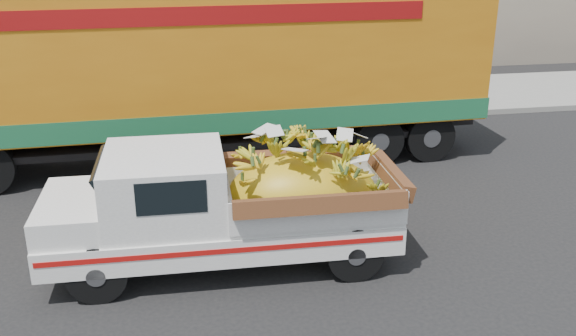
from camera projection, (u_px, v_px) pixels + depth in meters
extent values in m
plane|color=black|center=(131.00, 276.00, 9.65)|extent=(100.00, 100.00, 0.00)
cube|color=gray|center=(145.00, 129.00, 16.36)|extent=(60.00, 0.25, 0.15)
cube|color=gray|center=(147.00, 107.00, 18.30)|extent=(60.00, 4.00, 0.14)
cylinder|color=black|center=(97.00, 274.00, 8.87)|extent=(0.85, 0.26, 0.85)
cylinder|color=black|center=(108.00, 223.00, 10.38)|extent=(0.85, 0.26, 0.85)
cylinder|color=black|center=(355.00, 253.00, 9.43)|extent=(0.85, 0.26, 0.85)
cylinder|color=black|center=(330.00, 208.00, 10.93)|extent=(0.85, 0.26, 0.85)
cube|color=white|center=(222.00, 226.00, 9.82)|extent=(5.28, 1.99, 0.44)
cube|color=#A50F0C|center=(226.00, 251.00, 8.92)|extent=(5.14, 0.10, 0.08)
cube|color=silver|center=(47.00, 246.00, 9.48)|extent=(0.14, 1.86, 0.16)
cube|color=white|center=(73.00, 211.00, 9.35)|extent=(0.98, 1.80, 0.40)
cube|color=white|center=(165.00, 186.00, 9.45)|extent=(1.76, 1.85, 1.00)
cube|color=black|center=(171.00, 198.00, 8.55)|extent=(0.95, 0.03, 0.47)
cube|color=white|center=(308.00, 191.00, 9.85)|extent=(2.60, 1.94, 0.57)
ellipsoid|color=orange|center=(300.00, 198.00, 9.87)|extent=(2.35, 1.56, 1.43)
cylinder|color=black|center=(429.00, 137.00, 14.21)|extent=(1.11, 0.36, 1.10)
cylinder|color=black|center=(396.00, 112.00, 16.04)|extent=(1.11, 0.36, 1.10)
cylinder|color=black|center=(378.00, 140.00, 13.97)|extent=(1.11, 0.36, 1.10)
cylinder|color=black|center=(351.00, 115.00, 15.80)|extent=(1.11, 0.36, 1.10)
cylinder|color=black|center=(6.00, 136.00, 14.23)|extent=(1.11, 0.36, 1.10)
cube|color=black|center=(212.00, 127.00, 14.12)|extent=(12.03, 1.41, 0.36)
cube|color=#C17312|center=(209.00, 54.00, 13.55)|extent=(11.84, 2.90, 2.84)
cube|color=#1B5F37|center=(212.00, 108.00, 13.97)|extent=(11.90, 2.92, 0.45)
cube|color=maroon|center=(214.00, 15.00, 12.06)|extent=(8.40, 0.31, 0.35)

